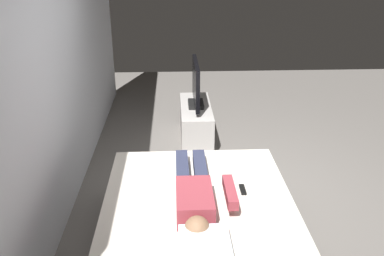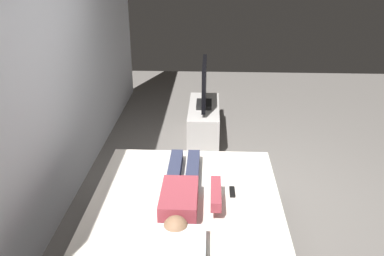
{
  "view_description": "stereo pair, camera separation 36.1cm",
  "coord_description": "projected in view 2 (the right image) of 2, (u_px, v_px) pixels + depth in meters",
  "views": [
    {
      "loc": [
        -3.49,
        0.59,
        2.39
      ],
      "look_at": [
        0.4,
        0.41,
        0.69
      ],
      "focal_mm": 38.14,
      "sensor_mm": 36.0,
      "label": 1
    },
    {
      "loc": [
        -3.49,
        0.23,
        2.39
      ],
      "look_at": [
        0.4,
        0.41,
        0.69
      ],
      "focal_mm": 38.14,
      "sensor_mm": 36.0,
      "label": 2
    }
  ],
  "objects": [
    {
      "name": "back_wall",
      "position": [
        63.0,
        60.0,
        4.02
      ],
      "size": [
        6.4,
        0.1,
        2.8
      ],
      "primitive_type": "cube",
      "color": "silver",
      "rests_on": "ground"
    },
    {
      "name": "pillow",
      "position": [
        179.0,
        254.0,
        2.62
      ],
      "size": [
        0.48,
        0.34,
        0.12
      ],
      "primitive_type": "cube",
      "color": "white",
      "rests_on": "bed"
    },
    {
      "name": "remote",
      "position": [
        232.0,
        192.0,
        3.39
      ],
      "size": [
        0.15,
        0.04,
        0.02
      ],
      "primitive_type": "cube",
      "color": "black",
      "rests_on": "bed"
    },
    {
      "name": "person",
      "position": [
        182.0,
        193.0,
        3.24
      ],
      "size": [
        1.26,
        0.46,
        0.18
      ],
      "color": "#993842",
      "rests_on": "bed"
    },
    {
      "name": "tv",
      "position": [
        204.0,
        85.0,
        5.27
      ],
      "size": [
        0.88,
        0.2,
        0.59
      ],
      "color": "black",
      "rests_on": "tv_stand"
    },
    {
      "name": "ground_plane",
      "position": [
        230.0,
        207.0,
        4.14
      ],
      "size": [
        10.0,
        10.0,
        0.0
      ],
      "primitive_type": "plane",
      "color": "slate"
    },
    {
      "name": "tv_stand",
      "position": [
        204.0,
        123.0,
        5.49
      ],
      "size": [
        1.1,
        0.4,
        0.5
      ],
      "primitive_type": "cube",
      "color": "#B7B2AD",
      "rests_on": "ground"
    },
    {
      "name": "bed",
      "position": [
        186.0,
        232.0,
        3.35
      ],
      "size": [
        1.95,
        1.62,
        0.54
      ],
      "color": "brown",
      "rests_on": "ground"
    }
  ]
}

